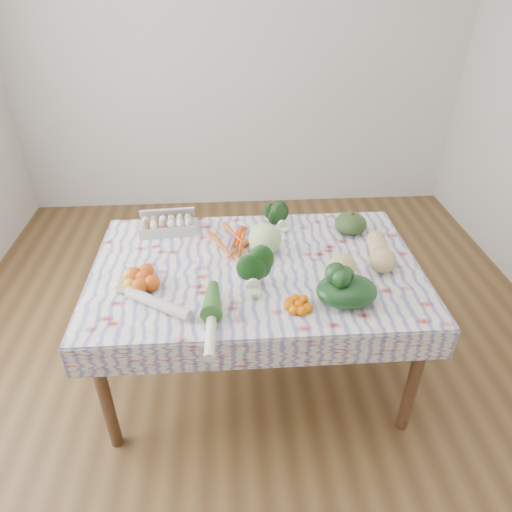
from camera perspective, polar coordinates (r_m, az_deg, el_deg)
ground at (r=2.82m, az=0.00°, el=-14.02°), size 4.50×4.50×0.00m
wall_back at (r=4.21m, az=-2.24°, el=24.14°), size 4.00×0.04×2.80m
dining_table at (r=2.37m, az=0.00°, el=-2.86°), size 1.60×1.00×0.75m
tablecloth at (r=2.32m, az=0.00°, el=-1.32°), size 1.66×1.06×0.01m
egg_carton at (r=2.62m, az=-10.99°, el=3.64°), size 0.32×0.15×0.08m
carrot_bunch at (r=2.46m, az=-3.51°, el=1.64°), size 0.30×0.28×0.05m
kale_bunch at (r=2.63m, az=2.74°, el=4.89°), size 0.19×0.18×0.13m
kabocha_squash at (r=2.62m, az=11.75°, el=4.00°), size 0.23×0.23×0.12m
cabbage at (r=2.37m, az=1.11°, el=2.15°), size 0.22×0.22×0.17m
butternut_squash at (r=2.40m, az=15.29°, el=0.62°), size 0.17×0.30×0.13m
orange_cluster at (r=2.23m, az=-13.97°, el=-2.73°), size 0.31×0.31×0.08m
broccoli at (r=2.15m, az=-0.56°, el=-2.46°), size 0.16×0.16×0.11m
mandarin_cluster at (r=2.05m, az=5.37°, el=-5.99°), size 0.18×0.18×0.05m
grapefruit at (r=2.23m, az=10.69°, el=-1.37°), size 0.16×0.16×0.13m
spinach_bag at (r=2.09m, az=11.26°, el=-4.30°), size 0.34×0.30×0.12m
daikon at (r=2.08m, az=-12.19°, el=-5.83°), size 0.33×0.24×0.05m
leek at (r=1.96m, az=-5.59°, el=-8.09°), size 0.06×0.43×0.05m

